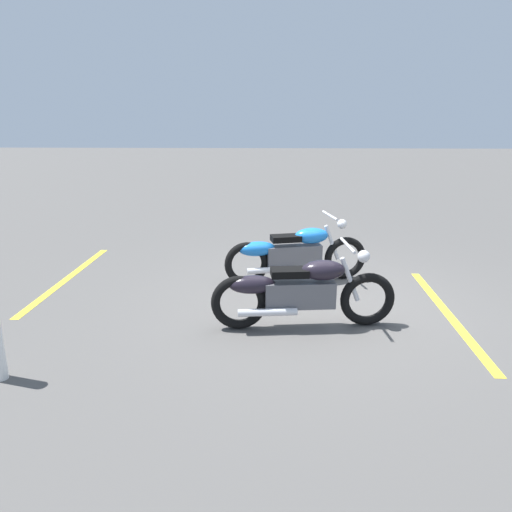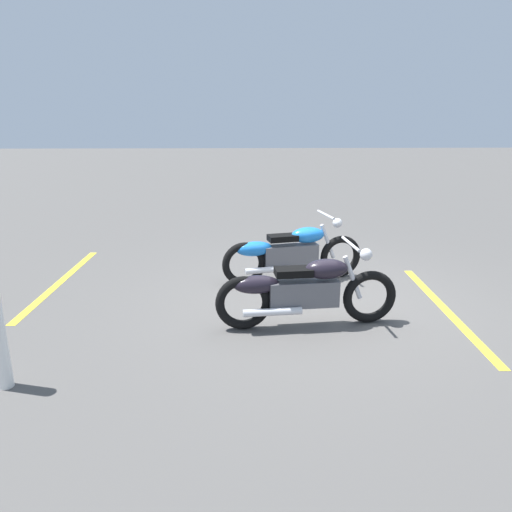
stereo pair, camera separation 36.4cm
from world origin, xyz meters
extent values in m
plane|color=#514F4C|center=(0.00, 0.00, 0.00)|extent=(60.00, 60.00, 0.00)
torus|color=black|center=(-0.41, -0.99, 0.34)|extent=(0.68, 0.26, 0.67)
torus|color=black|center=(1.11, -0.64, 0.34)|extent=(0.68, 0.26, 0.67)
cube|color=#59595E|center=(0.40, -0.80, 0.42)|extent=(0.87, 0.40, 0.32)
ellipsoid|color=blue|center=(0.14, -0.86, 0.72)|extent=(0.57, 0.39, 0.24)
ellipsoid|color=blue|center=(0.96, -0.68, 0.56)|extent=(0.60, 0.36, 0.22)
cube|color=black|center=(0.53, -0.78, 0.70)|extent=(0.48, 0.33, 0.09)
cylinder|color=silver|center=(-0.19, -0.94, 0.60)|extent=(0.27, 0.11, 0.56)
cylinder|color=silver|center=(-0.14, -0.93, 1.02)|extent=(0.17, 0.61, 0.04)
sphere|color=silver|center=(-0.33, -0.97, 0.88)|extent=(0.15, 0.15, 0.15)
cylinder|color=silver|center=(0.76, -0.58, 0.26)|extent=(0.70, 0.24, 0.09)
torus|color=black|center=(-0.43, 0.74, 0.34)|extent=(0.68, 0.18, 0.67)
torus|color=black|center=(1.13, 0.89, 0.34)|extent=(0.68, 0.18, 0.67)
cube|color=#59595E|center=(0.40, 0.82, 0.42)|extent=(0.86, 0.30, 0.32)
ellipsoid|color=black|center=(0.13, 0.79, 0.72)|extent=(0.55, 0.33, 0.24)
ellipsoid|color=black|center=(0.97, 0.88, 0.56)|extent=(0.58, 0.29, 0.22)
cube|color=black|center=(0.53, 0.83, 0.70)|extent=(0.46, 0.28, 0.09)
cylinder|color=silver|center=(-0.20, 0.76, 0.60)|extent=(0.27, 0.08, 0.56)
cylinder|color=silver|center=(-0.15, 0.77, 1.02)|extent=(0.10, 0.62, 0.04)
sphere|color=silver|center=(-0.35, 0.75, 0.88)|extent=(0.15, 0.15, 0.15)
cylinder|color=silver|center=(0.78, 1.00, 0.26)|extent=(0.71, 0.16, 0.09)
cube|color=yellow|center=(-1.56, 0.36, 0.00)|extent=(0.19, 3.20, 0.01)
cube|color=yellow|center=(3.95, -0.86, 0.00)|extent=(0.19, 3.20, 0.01)
camera|label=1|loc=(0.76, 6.20, 2.51)|focal=33.67mm
camera|label=2|loc=(1.12, 6.20, 2.51)|focal=33.67mm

